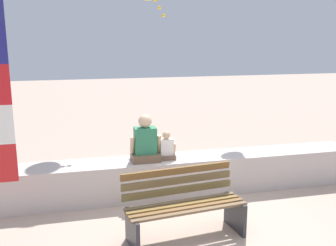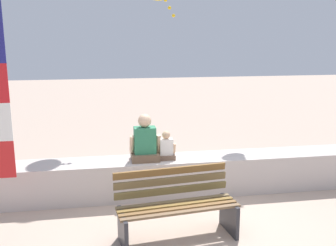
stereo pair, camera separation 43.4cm
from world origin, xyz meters
TOP-DOWN VIEW (x-y plane):
  - ground_plane at (0.00, 0.00)m, footprint 40.00×40.00m
  - seawall_ledge at (0.00, 1.11)m, footprint 6.28×0.64m
  - park_bench at (-0.35, -0.32)m, footprint 1.63×0.79m
  - person_adult at (-0.60, 1.08)m, footprint 0.50×0.37m
  - person_child at (-0.25, 1.08)m, footprint 0.31×0.23m

SIDE VIEW (x-z plane):
  - ground_plane at x=0.00m, z-range 0.00..0.00m
  - seawall_ledge at x=0.00m, z-range 0.00..0.62m
  - park_bench at x=-0.35m, z-range -0.03..0.86m
  - person_child at x=-0.25m, z-range 0.57..1.05m
  - person_adult at x=-0.60m, z-range 0.54..1.31m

